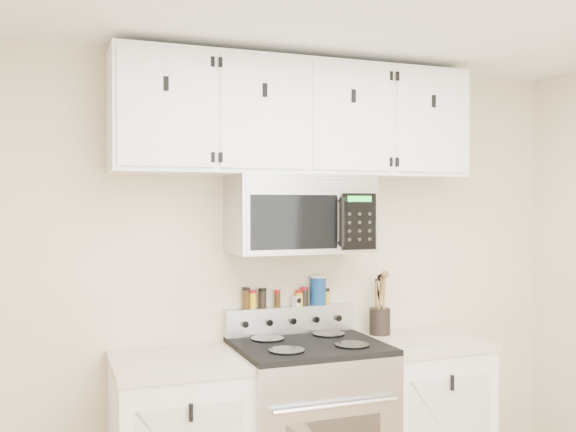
# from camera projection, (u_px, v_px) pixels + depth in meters

# --- Properties ---
(back_wall) EXTENTS (3.50, 0.01, 2.50)m
(back_wall) POSITION_uv_depth(u_px,v_px,m) (288.00, 279.00, 3.67)
(back_wall) COLOR #BFAC8F
(back_wall) RESTS_ON floor
(range) EXTENTS (0.76, 0.65, 1.10)m
(range) POSITION_uv_depth(u_px,v_px,m) (309.00, 430.00, 3.39)
(range) COLOR #B7B7BA
(range) RESTS_ON floor
(base_cabinet_right) EXTENTS (0.64, 0.62, 0.92)m
(base_cabinet_right) POSITION_uv_depth(u_px,v_px,m) (419.00, 418.00, 3.65)
(base_cabinet_right) COLOR white
(base_cabinet_right) RESTS_ON floor
(microwave) EXTENTS (0.76, 0.44, 0.42)m
(microwave) POSITION_uv_depth(u_px,v_px,m) (300.00, 214.00, 3.49)
(microwave) COLOR #9E9EA3
(microwave) RESTS_ON back_wall
(upper_cabinets) EXTENTS (2.00, 0.35, 0.62)m
(upper_cabinets) POSITION_uv_depth(u_px,v_px,m) (298.00, 119.00, 3.50)
(upper_cabinets) COLOR white
(upper_cabinets) RESTS_ON back_wall
(utensil_crock) EXTENTS (0.12, 0.12, 0.36)m
(utensil_crock) POSITION_uv_depth(u_px,v_px,m) (380.00, 319.00, 3.75)
(utensil_crock) COLOR black
(utensil_crock) RESTS_ON base_cabinet_right
(kitchen_timer) EXTENTS (0.06, 0.06, 0.06)m
(kitchen_timer) POSITION_uv_depth(u_px,v_px,m) (297.00, 301.00, 3.66)
(kitchen_timer) COLOR white
(kitchen_timer) RESTS_ON range
(salt_canister) EXTENTS (0.09, 0.09, 0.17)m
(salt_canister) POSITION_uv_depth(u_px,v_px,m) (318.00, 290.00, 3.70)
(salt_canister) COLOR navy
(salt_canister) RESTS_ON range
(spice_jar_0) EXTENTS (0.04, 0.04, 0.12)m
(spice_jar_0) POSITION_uv_depth(u_px,v_px,m) (246.00, 298.00, 3.55)
(spice_jar_0) COLOR #3E290E
(spice_jar_0) RESTS_ON range
(spice_jar_1) EXTENTS (0.04, 0.04, 0.10)m
(spice_jar_1) POSITION_uv_depth(u_px,v_px,m) (253.00, 299.00, 3.57)
(spice_jar_1) COLOR yellow
(spice_jar_1) RESTS_ON range
(spice_jar_2) EXTENTS (0.05, 0.05, 0.11)m
(spice_jar_2) POSITION_uv_depth(u_px,v_px,m) (263.00, 298.00, 3.59)
(spice_jar_2) COLOR black
(spice_jar_2) RESTS_ON range
(spice_jar_3) EXTENTS (0.04, 0.04, 0.10)m
(spice_jar_3) POSITION_uv_depth(u_px,v_px,m) (278.00, 298.00, 3.62)
(spice_jar_3) COLOR #39250D
(spice_jar_3) RESTS_ON range
(spice_jar_4) EXTENTS (0.04, 0.04, 0.09)m
(spice_jar_4) POSITION_uv_depth(u_px,v_px,m) (299.00, 298.00, 3.66)
(spice_jar_4) COLOR gold
(spice_jar_4) RESTS_ON range
(spice_jar_5) EXTENTS (0.04, 0.04, 0.11)m
(spice_jar_5) POSITION_uv_depth(u_px,v_px,m) (304.00, 296.00, 3.67)
(spice_jar_5) COLOR black
(spice_jar_5) RESTS_ON range
(spice_jar_6) EXTENTS (0.05, 0.05, 0.09)m
(spice_jar_6) POSITION_uv_depth(u_px,v_px,m) (315.00, 297.00, 3.70)
(spice_jar_6) COLOR #442910
(spice_jar_6) RESTS_ON range
(spice_jar_7) EXTENTS (0.04, 0.04, 0.09)m
(spice_jar_7) POSITION_uv_depth(u_px,v_px,m) (326.00, 296.00, 3.72)
(spice_jar_7) COLOR gold
(spice_jar_7) RESTS_ON range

